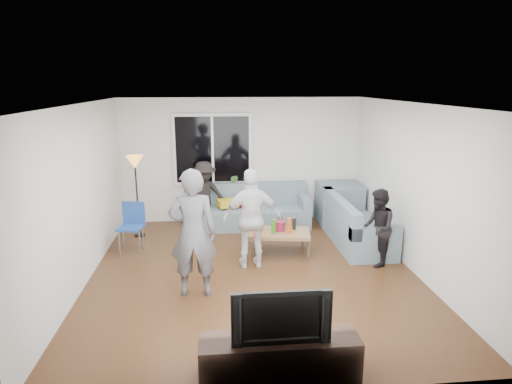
{
  "coord_description": "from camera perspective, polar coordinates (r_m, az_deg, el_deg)",
  "views": [
    {
      "loc": [
        -0.56,
        -6.25,
        2.9
      ],
      "look_at": [
        0.1,
        0.6,
        1.15
      ],
      "focal_mm": 30.42,
      "sensor_mm": 36.0,
      "label": 1
    }
  ],
  "objects": [
    {
      "name": "window_glass",
      "position": [
        9.01,
        -5.73,
        5.57
      ],
      "size": [
        1.5,
        0.02,
        1.35
      ],
      "primitive_type": "cube",
      "color": "black",
      "rests_on": "window_frame"
    },
    {
      "name": "floor",
      "position": [
        6.92,
        -0.35,
        -10.68
      ],
      "size": [
        5.0,
        5.5,
        0.04
      ],
      "primitive_type": "cube",
      "color": "#56351C",
      "rests_on": "ground"
    },
    {
      "name": "potted_plant",
      "position": [
        9.12,
        -3.05,
        1.04
      ],
      "size": [
        0.25,
        0.22,
        0.39
      ],
      "primitive_type": "imported",
      "rotation": [
        0.0,
        0.0,
        -0.23
      ],
      "color": "#3A6B2A",
      "rests_on": "radiator"
    },
    {
      "name": "cushion_red",
      "position": [
        8.93,
        -1.36,
        -1.27
      ],
      "size": [
        0.43,
        0.38,
        0.13
      ],
      "primitive_type": "cube",
      "rotation": [
        0.0,
        0.0,
        -0.27
      ],
      "color": "maroon",
      "rests_on": "sofa_back_section"
    },
    {
      "name": "player_left",
      "position": [
        5.99,
        -8.29,
        -5.37
      ],
      "size": [
        0.67,
        0.45,
        1.8
      ],
      "primitive_type": "imported",
      "rotation": [
        0.0,
        0.0,
        3.11
      ],
      "color": "#515055",
      "rests_on": "floor"
    },
    {
      "name": "radiator",
      "position": [
        9.27,
        -5.54,
        -2.03
      ],
      "size": [
        1.3,
        0.12,
        0.62
      ],
      "primitive_type": "cube",
      "color": "silver",
      "rests_on": "floor"
    },
    {
      "name": "window_mullion",
      "position": [
        9.0,
        -5.73,
        5.56
      ],
      "size": [
        0.05,
        0.03,
        1.35
      ],
      "primitive_type": "cube",
      "color": "white",
      "rests_on": "window_frame"
    },
    {
      "name": "spectator_right",
      "position": [
        7.25,
        15.71,
        -4.54
      ],
      "size": [
        0.6,
        0.7,
        1.26
      ],
      "primitive_type": "imported",
      "rotation": [
        0.0,
        0.0,
        -1.8
      ],
      "color": "black",
      "rests_on": "floor"
    },
    {
      "name": "sofa_corner",
      "position": [
        9.24,
        10.83,
        -1.54
      ],
      "size": [
        0.85,
        0.85,
        0.85
      ],
      "primitive_type": "cube",
      "color": "slate",
      "rests_on": "floor"
    },
    {
      "name": "spectator_back",
      "position": [
        8.84,
        -6.79,
        -0.36
      ],
      "size": [
        0.98,
        0.71,
        1.37
      ],
      "primitive_type": "imported",
      "rotation": [
        0.0,
        0.0,
        0.25
      ],
      "color": "black",
      "rests_on": "floor"
    },
    {
      "name": "sofa_right_section",
      "position": [
        8.19,
        13.17,
        -3.72
      ],
      "size": [
        2.0,
        0.85,
        0.85
      ],
      "primitive_type": null,
      "rotation": [
        0.0,
        0.0,
        1.57
      ],
      "color": "slate",
      "rests_on": "floor"
    },
    {
      "name": "bottle_c",
      "position": [
        7.66,
        3.18,
        -4.02
      ],
      "size": [
        0.07,
        0.07,
        0.2
      ],
      "primitive_type": "cylinder",
      "color": "black",
      "rests_on": "coffee_table"
    },
    {
      "name": "side_chair",
      "position": [
        7.89,
        -16.15,
        -4.58
      ],
      "size": [
        0.47,
        0.47,
        0.86
      ],
      "primitive_type": null,
      "rotation": [
        0.0,
        0.0,
        -0.2
      ],
      "color": "#234898",
      "rests_on": "floor"
    },
    {
      "name": "bottle_e",
      "position": [
        7.61,
        5.05,
        -4.2
      ],
      "size": [
        0.07,
        0.07,
        0.2
      ],
      "primitive_type": "cylinder",
      "color": "black",
      "rests_on": "coffee_table"
    },
    {
      "name": "wall_right",
      "position": [
        7.15,
        20.17,
        0.45
      ],
      "size": [
        0.04,
        5.5,
        2.6
      ],
      "primitive_type": "cube",
      "color": "silver",
      "rests_on": "ground"
    },
    {
      "name": "bottle_b",
      "position": [
        7.37,
        2.3,
        -4.56
      ],
      "size": [
        0.08,
        0.08,
        0.25
      ],
      "primitive_type": "cylinder",
      "color": "#2E8217",
      "rests_on": "coffee_table"
    },
    {
      "name": "pitcher",
      "position": [
        7.52,
        3.19,
        -4.49
      ],
      "size": [
        0.17,
        0.17,
        0.17
      ],
      "primitive_type": "cylinder",
      "color": "maroon",
      "rests_on": "coffee_table"
    },
    {
      "name": "television",
      "position": [
        4.38,
        3.19,
        -15.61
      ],
      "size": [
        0.97,
        0.13,
        0.56
      ],
      "primitive_type": "imported",
      "color": "black",
      "rests_on": "tv_console"
    },
    {
      "name": "ceiling",
      "position": [
        6.29,
        -0.39,
        11.71
      ],
      "size": [
        5.0,
        5.5,
        0.04
      ],
      "primitive_type": "cube",
      "color": "white",
      "rests_on": "ground"
    },
    {
      "name": "cushion_yellow",
      "position": [
        8.84,
        -3.76,
        -1.46
      ],
      "size": [
        0.45,
        0.41,
        0.14
      ],
      "primitive_type": "cube",
      "rotation": [
        0.0,
        0.0,
        0.26
      ],
      "color": "gold",
      "rests_on": "sofa_back_section"
    },
    {
      "name": "window_frame",
      "position": [
        9.05,
        -5.73,
        5.6
      ],
      "size": [
        1.62,
        0.06,
        1.47
      ],
      "primitive_type": "cube",
      "color": "white",
      "rests_on": "wall_back"
    },
    {
      "name": "sofa_back_section",
      "position": [
        8.91,
        -0.44,
        -1.87
      ],
      "size": [
        2.3,
        0.85,
        0.85
      ],
      "primitive_type": null,
      "color": "slate",
      "rests_on": "floor"
    },
    {
      "name": "bottle_d",
      "position": [
        7.41,
        4.36,
        -4.41
      ],
      "size": [
        0.07,
        0.07,
        0.27
      ],
      "primitive_type": "cylinder",
      "color": "#D84F13",
      "rests_on": "coffee_table"
    },
    {
      "name": "wall_left",
      "position": [
        6.75,
        -22.21,
        -0.54
      ],
      "size": [
        0.04,
        5.5,
        2.6
      ],
      "primitive_type": "cube",
      "color": "silver",
      "rests_on": "ground"
    },
    {
      "name": "floor_lamp",
      "position": [
        8.55,
        -15.36,
        -0.62
      ],
      "size": [
        0.32,
        0.32,
        1.56
      ],
      "primitive_type": null,
      "color": "orange",
      "rests_on": "floor"
    },
    {
      "name": "wall_front",
      "position": [
        3.87,
        3.38,
        -10.15
      ],
      "size": [
        5.0,
        0.04,
        2.6
      ],
      "primitive_type": "cube",
      "color": "silver",
      "rests_on": "ground"
    },
    {
      "name": "coffee_table",
      "position": [
        7.58,
        2.83,
        -6.64
      ],
      "size": [
        1.17,
        0.75,
        0.4
      ],
      "primitive_type": "cube",
      "rotation": [
        0.0,
        0.0,
        -0.14
      ],
      "color": "#987649",
      "rests_on": "floor"
    },
    {
      "name": "bottle_a",
      "position": [
        7.51,
        0.73,
        -4.32
      ],
      "size": [
        0.07,
        0.07,
        0.22
      ],
      "primitive_type": "cylinder",
      "color": "#C0770B",
      "rests_on": "coffee_table"
    },
    {
      "name": "vase",
      "position": [
        9.15,
        -7.18,
        0.24
      ],
      "size": [
        0.19,
        0.19,
        0.16
      ],
      "primitive_type": "imported",
      "rotation": [
        0.0,
        0.0,
        0.26
      ],
      "color": "silver",
      "rests_on": "radiator"
    },
    {
      "name": "wall_back",
      "position": [
        9.18,
        -1.93,
        4.22
      ],
      "size": [
        5.0,
        0.04,
        2.6
      ],
      "primitive_type": "cube",
      "color": "silver",
      "rests_on": "ground"
    },
    {
      "name": "player_right",
      "position": [
        6.85,
        -0.52,
        -3.55
      ],
      "size": [
        0.97,
        0.45,
        1.61
      ],
      "primitive_type": "imported",
      "rotation": [
        0.0,
        0.0,
        3.21
      ],
      "color": "silver",
      "rests_on": "floor"
    },
    {
      "name": "tv_console",
      "position": [
        4.65,
        3.1,
        -20.95
      ],
      "size": [
        1.6,
        0.4,
        0.44
      ],
      "primitive_type": "cube",
      "color": "#2F1F17",
      "rests_on": "floor"
    }
  ]
}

